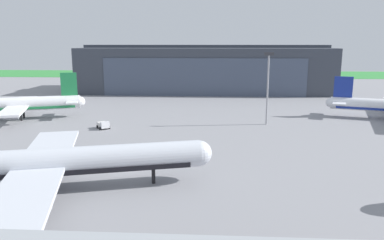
{
  "coord_description": "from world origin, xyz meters",
  "views": [
    {
      "loc": [
        14.43,
        -59.76,
        20.91
      ],
      "look_at": [
        9.91,
        17.13,
        4.83
      ],
      "focal_mm": 35.07,
      "sensor_mm": 36.0,
      "label": 1
    }
  ],
  "objects_px": {
    "maintenance_hangar": "(205,69)",
    "apron_light_mast": "(268,83)",
    "airliner_near_right": "(46,164)",
    "airliner_far_right": "(16,105)",
    "stair_truck": "(103,125)"
  },
  "relations": [
    {
      "from": "stair_truck",
      "to": "airliner_far_right",
      "type": "bearing_deg",
      "value": 160.41
    },
    {
      "from": "maintenance_hangar",
      "to": "airliner_far_right",
      "type": "relative_size",
      "value": 2.97
    },
    {
      "from": "maintenance_hangar",
      "to": "apron_light_mast",
      "type": "height_order",
      "value": "maintenance_hangar"
    },
    {
      "from": "maintenance_hangar",
      "to": "apron_light_mast",
      "type": "distance_m",
      "value": 70.88
    },
    {
      "from": "airliner_far_right",
      "to": "stair_truck",
      "type": "bearing_deg",
      "value": -19.59
    },
    {
      "from": "airliner_near_right",
      "to": "stair_truck",
      "type": "relative_size",
      "value": 11.3
    },
    {
      "from": "stair_truck",
      "to": "apron_light_mast",
      "type": "distance_m",
      "value": 42.42
    },
    {
      "from": "airliner_far_right",
      "to": "apron_light_mast",
      "type": "distance_m",
      "value": 67.81
    },
    {
      "from": "airliner_near_right",
      "to": "airliner_far_right",
      "type": "bearing_deg",
      "value": 121.95
    },
    {
      "from": "maintenance_hangar",
      "to": "stair_truck",
      "type": "distance_m",
      "value": 79.86
    },
    {
      "from": "maintenance_hangar",
      "to": "apron_light_mast",
      "type": "relative_size",
      "value": 5.65
    },
    {
      "from": "maintenance_hangar",
      "to": "airliner_near_right",
      "type": "relative_size",
      "value": 2.26
    },
    {
      "from": "maintenance_hangar",
      "to": "airliner_far_right",
      "type": "height_order",
      "value": "maintenance_hangar"
    },
    {
      "from": "airliner_near_right",
      "to": "maintenance_hangar",
      "type": "bearing_deg",
      "value": 80.38
    },
    {
      "from": "apron_light_mast",
      "to": "airliner_far_right",
      "type": "bearing_deg",
      "value": 178.11
    }
  ]
}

